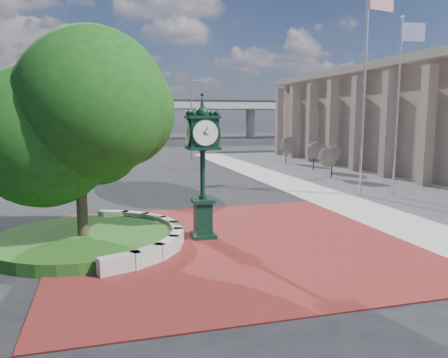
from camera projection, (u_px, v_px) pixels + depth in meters
ground at (224, 236)px, 16.30m from camera, size 200.00×200.00×0.00m
plaza at (232, 243)px, 15.35m from camera, size 12.00×12.00×0.04m
sidewalk at (409, 181)px, 30.07m from camera, size 20.00×50.00×0.04m
planter_wall at (151, 234)px, 15.55m from camera, size 2.96×6.77×0.54m
grass_bed at (84, 241)px, 14.95m from camera, size 6.10×6.10×0.40m
overpass at (124, 105)px, 82.09m from camera, size 90.00×12.00×7.50m
tree_planter at (79, 138)px, 14.45m from camera, size 5.20×5.20×6.33m
tree_street at (106, 133)px, 31.96m from camera, size 4.40×4.40×5.45m
post_clock at (203, 161)px, 15.59m from camera, size 1.10×1.10×5.16m
parked_car at (143, 147)px, 53.66m from camera, size 2.77×4.51×1.43m
flagpole_a at (364, 88)px, 23.71m from camera, size 1.80×0.35×11.57m
flagpole_b at (398, 107)px, 23.46m from camera, size 1.51×0.17×9.65m
street_lamp_near at (193, 113)px, 44.47m from camera, size 1.81×0.42×8.07m
street_lamp_far at (107, 105)px, 53.50m from camera, size 2.12×1.05×9.97m
shrub_near at (332, 156)px, 31.33m from camera, size 1.20×1.20×2.20m
shrub_mid at (314, 151)px, 35.86m from camera, size 1.20×1.20×2.20m
shrub_far at (286, 147)px, 41.51m from camera, size 1.20×1.20×2.20m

